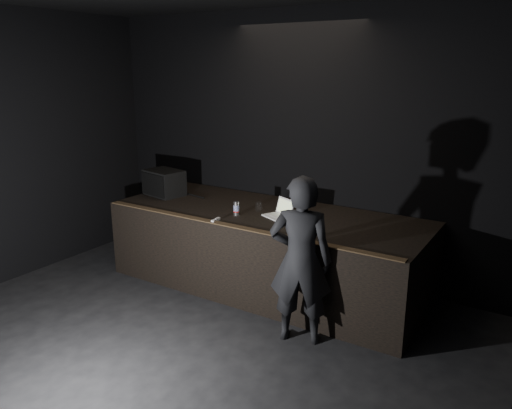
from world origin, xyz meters
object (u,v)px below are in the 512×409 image
object	(u,v)px
laptop	(280,212)
person	(300,260)
stage_monitor	(164,183)
beer_can	(236,208)
stage_riser	(267,249)

from	to	relation	value
laptop	person	xyz separation A→B (m)	(0.74, -0.87, -0.18)
stage_monitor	person	xyz separation A→B (m)	(2.64, -0.90, -0.30)
stage_monitor	beer_can	size ratio (longest dim) A/B	3.49
beer_can	person	world-z (taller)	person
stage_riser	beer_can	bearing A→B (deg)	-127.12
stage_monitor	person	bearing A→B (deg)	-7.78
laptop	beer_can	xyz separation A→B (m)	(-0.48, -0.24, 0.03)
stage_riser	laptop	xyz separation A→B (m)	(0.23, -0.08, 0.56)
stage_riser	beer_can	xyz separation A→B (m)	(-0.24, -0.32, 0.59)
stage_monitor	stage_riser	bearing A→B (deg)	12.75
stage_riser	laptop	bearing A→B (deg)	-19.21
stage_riser	beer_can	distance (m)	0.71
stage_monitor	laptop	world-z (taller)	stage_monitor
stage_riser	stage_monitor	xyz separation A→B (m)	(-1.67, -0.05, 0.68)
stage_monitor	laptop	xyz separation A→B (m)	(1.91, -0.03, -0.12)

